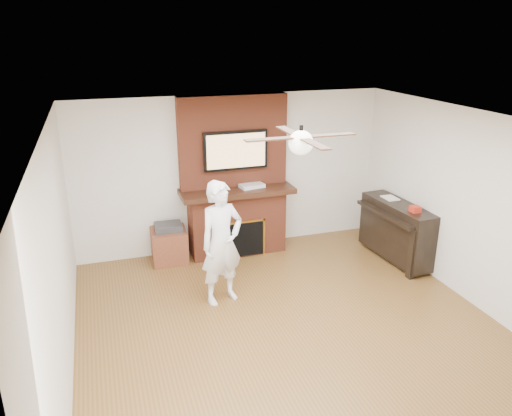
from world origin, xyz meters
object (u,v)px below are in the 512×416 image
object	(u,v)px
side_table	(169,244)
piano	(397,230)
fireplace	(235,192)
person	(222,243)

from	to	relation	value
side_table	piano	size ratio (longest dim) A/B	0.43
fireplace	piano	distance (m)	2.58
piano	fireplace	bearing A→B (deg)	149.69
side_table	piano	xyz separation A→B (m)	(3.38, -1.04, 0.21)
fireplace	person	bearing A→B (deg)	-112.27
piano	person	bearing A→B (deg)	-176.79
fireplace	piano	world-z (taller)	fireplace
fireplace	person	distance (m)	1.62
person	side_table	world-z (taller)	person
side_table	piano	world-z (taller)	piano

